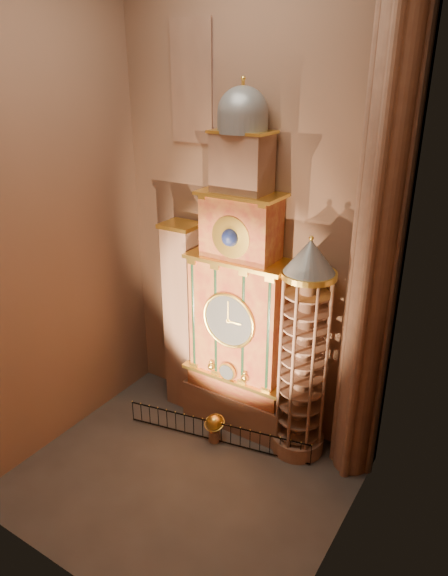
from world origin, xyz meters
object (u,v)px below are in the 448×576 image
Objects in this scene: astronomical_clock at (240,306)px; portrait_tower at (183,317)px; celestial_globe at (214,426)px; stair_turret at (303,354)px; iron_railing at (217,432)px.

astronomical_clock is 1.64× the size of portrait_tower.
stair_turret is at bearing 25.33° from celestial_globe.
celestial_globe is (3.22, -2.02, -4.25)m from portrait_tower.
iron_railing is (3.37, -2.06, -4.53)m from portrait_tower.
portrait_tower is at bearing 148.62° from iron_railing.
astronomical_clock reaches higher than celestial_globe.
stair_turret is 7.19× the size of celestial_globe.
celestial_globe is at bearing -95.08° from astronomical_clock.
celestial_globe is at bearing -154.67° from stair_turret.
portrait_tower is 6.01m from iron_railing.
astronomical_clock is 11.12× the size of celestial_globe.
astronomical_clock is at bearing -0.29° from portrait_tower.
iron_railing is (-0.03, -2.04, -6.06)m from astronomical_clock.
portrait_tower is 5.70m from celestial_globe.
astronomical_clock is at bearing 175.70° from stair_turret.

